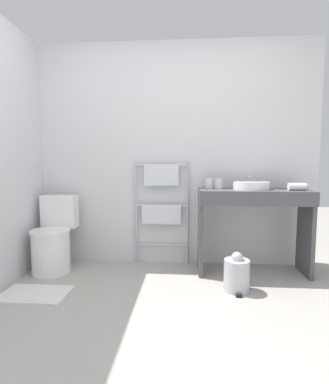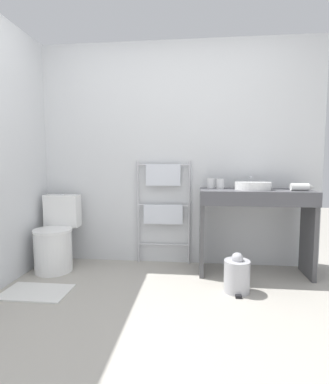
{
  "view_description": "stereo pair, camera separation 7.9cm",
  "coord_description": "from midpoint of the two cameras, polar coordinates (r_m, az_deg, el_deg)",
  "views": [
    {
      "loc": [
        0.18,
        -1.66,
        1.11
      ],
      "look_at": [
        -0.02,
        0.93,
        0.85
      ],
      "focal_mm": 28.0,
      "sensor_mm": 36.0,
      "label": 1
    },
    {
      "loc": [
        0.26,
        -1.65,
        1.11
      ],
      "look_at": [
        -0.02,
        0.93,
        0.85
      ],
      "focal_mm": 28.0,
      "sensor_mm": 36.0,
      "label": 2
    }
  ],
  "objects": [
    {
      "name": "bath_mat",
      "position": [
        2.9,
        -22.51,
        -17.2
      ],
      "size": [
        0.56,
        0.36,
        0.01
      ],
      "primitive_type": "cube",
      "color": "silver",
      "rests_on": "ground_plane"
    },
    {
      "name": "wall_back",
      "position": [
        3.32,
        2.33,
        7.1
      ],
      "size": [
        3.12,
        0.12,
        2.39
      ],
      "primitive_type": "cube",
      "color": "silver",
      "rests_on": "ground_plane"
    },
    {
      "name": "vanity_counter",
      "position": [
        3.08,
        17.55,
        -4.38
      ],
      "size": [
        1.07,
        0.45,
        0.84
      ],
      "color": "#4C4C51",
      "rests_on": "ground_plane"
    },
    {
      "name": "ground_plane",
      "position": [
        2.0,
        -1.33,
        -28.02
      ],
      "size": [
        12.0,
        12.0,
        0.0
      ],
      "primitive_type": "plane",
      "color": "#A8A399"
    },
    {
      "name": "hair_dryer",
      "position": [
        3.11,
        25.16,
        0.88
      ],
      "size": [
        0.21,
        0.16,
        0.07
      ],
      "color": "white",
      "rests_on": "vanity_counter"
    },
    {
      "name": "cup_near_edge",
      "position": [
        3.1,
        11.32,
        1.56
      ],
      "size": [
        0.08,
        0.08,
        0.1
      ],
      "color": "white",
      "rests_on": "vanity_counter"
    },
    {
      "name": "cup_near_wall",
      "position": [
        3.13,
        9.55,
        1.66
      ],
      "size": [
        0.08,
        0.08,
        0.1
      ],
      "color": "white",
      "rests_on": "vanity_counter"
    },
    {
      "name": "towel_radiator",
      "position": [
        3.24,
        0.45,
        -1.27
      ],
      "size": [
        0.59,
        0.06,
        1.13
      ],
      "color": "silver",
      "rests_on": "ground_plane"
    },
    {
      "name": "faucet",
      "position": [
        3.23,
        16.68,
        2.2
      ],
      "size": [
        0.02,
        0.1,
        0.13
      ],
      "color": "silver",
      "rests_on": "vanity_counter"
    },
    {
      "name": "trash_bin",
      "position": [
        2.74,
        14.45,
        -15.06
      ],
      "size": [
        0.22,
        0.25,
        0.34
      ],
      "color": "#B7B7BC",
      "rests_on": "ground_plane"
    },
    {
      "name": "toilet",
      "position": [
        3.32,
        -19.39,
        -8.64
      ],
      "size": [
        0.39,
        0.51,
        0.77
      ],
      "color": "white",
      "rests_on": "ground_plane"
    },
    {
      "name": "sink_basin",
      "position": [
        3.07,
        17.22,
        1.2
      ],
      "size": [
        0.35,
        0.35,
        0.08
      ],
      "color": "white",
      "rests_on": "vanity_counter"
    }
  ]
}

